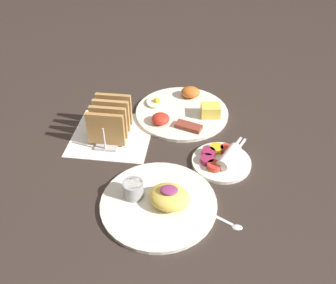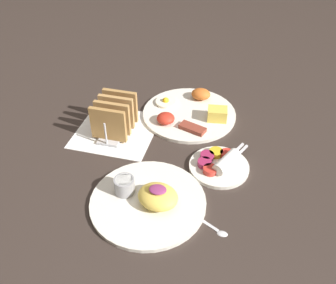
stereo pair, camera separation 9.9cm
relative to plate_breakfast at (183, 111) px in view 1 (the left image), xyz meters
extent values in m
plane|color=#332823|center=(-0.03, -0.21, -0.01)|extent=(3.00, 3.00, 0.00)
cube|color=white|center=(-0.19, -0.13, -0.01)|extent=(0.22, 0.22, 0.00)
cylinder|color=silver|center=(0.00, 0.00, -0.01)|extent=(0.28, 0.28, 0.01)
cube|color=#E5C64C|center=(0.08, -0.01, 0.02)|extent=(0.06, 0.05, 0.04)
ellipsoid|color=#C66023|center=(0.02, 0.08, 0.02)|extent=(0.06, 0.05, 0.03)
cylinder|color=#F4EACC|center=(-0.08, 0.03, 0.00)|extent=(0.06, 0.06, 0.01)
sphere|color=yellow|center=(-0.08, 0.03, 0.01)|extent=(0.02, 0.02, 0.02)
ellipsoid|color=red|center=(-0.06, -0.07, 0.01)|extent=(0.05, 0.05, 0.03)
cube|color=brown|center=(0.02, -0.08, 0.01)|extent=(0.08, 0.05, 0.01)
cylinder|color=silver|center=(0.12, -0.21, -0.01)|extent=(0.15, 0.15, 0.01)
cylinder|color=red|center=(0.13, -0.17, 0.01)|extent=(0.04, 0.04, 0.01)
cylinder|color=gold|center=(0.11, -0.17, 0.01)|extent=(0.04, 0.04, 0.01)
cylinder|color=#99234C|center=(0.09, -0.19, 0.01)|extent=(0.04, 0.04, 0.01)
cylinder|color=#99234C|center=(0.08, -0.22, 0.01)|extent=(0.04, 0.04, 0.01)
cylinder|color=red|center=(0.10, -0.24, 0.01)|extent=(0.04, 0.04, 0.01)
cylinder|color=white|center=(0.14, -0.22, 0.02)|extent=(0.06, 0.09, 0.03)
cube|color=silver|center=(0.16, -0.15, 0.02)|extent=(0.03, 0.05, 0.00)
cube|color=silver|center=(0.17, -0.16, 0.02)|extent=(0.03, 0.05, 0.00)
cylinder|color=silver|center=(-0.02, -0.37, -0.01)|extent=(0.27, 0.27, 0.01)
ellipsoid|color=#EAC651|center=(0.00, -0.37, 0.02)|extent=(0.11, 0.10, 0.04)
ellipsoid|color=#8C3366|center=(0.00, -0.37, 0.04)|extent=(0.04, 0.03, 0.01)
cylinder|color=#99999E|center=(-0.08, -0.36, 0.02)|extent=(0.05, 0.05, 0.04)
cylinder|color=white|center=(-0.08, -0.36, 0.04)|extent=(0.04, 0.04, 0.01)
cube|color=#B7B7BC|center=(-0.19, -0.13, 0.00)|extent=(0.06, 0.15, 0.01)
cube|color=#A77941|center=(-0.19, -0.18, 0.05)|extent=(0.10, 0.01, 0.10)
cube|color=#AD7F47|center=(-0.19, -0.15, 0.05)|extent=(0.10, 0.01, 0.10)
cube|color=#B3854D|center=(-0.19, -0.12, 0.05)|extent=(0.10, 0.01, 0.10)
cube|color=#AA7C44|center=(-0.19, -0.08, 0.05)|extent=(0.10, 0.01, 0.10)
cylinder|color=#B7B7BC|center=(-0.19, -0.20, 0.03)|extent=(0.01, 0.01, 0.07)
cylinder|color=#B7B7BC|center=(-0.19, -0.06, 0.03)|extent=(0.01, 0.01, 0.07)
cube|color=silver|center=(0.10, -0.38, -0.01)|extent=(0.10, 0.06, 0.00)
ellipsoid|color=silver|center=(0.16, -0.41, -0.01)|extent=(0.02, 0.02, 0.01)
camera|label=1|loc=(0.07, -0.94, 0.65)|focal=40.00mm
camera|label=2|loc=(0.17, -0.92, 0.65)|focal=40.00mm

